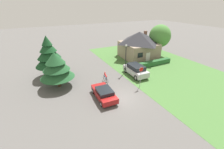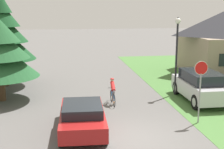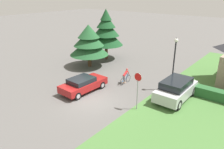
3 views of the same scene
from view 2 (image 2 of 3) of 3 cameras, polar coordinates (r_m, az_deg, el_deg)
The scene contains 7 objects.
ground_plane at distance 13.43m, azimuth 3.02°, elevation -11.39°, with size 140.00×140.00×0.00m, color #5B5956.
sedan_left_lane at distance 13.81m, azimuth -5.44°, elevation -7.62°, with size 2.09×4.43×1.33m.
cyclist at distance 17.62m, azimuth 0.14°, elevation -3.17°, with size 0.44×1.71×1.48m.
parked_suv_right at distance 18.89m, azimuth 15.97°, elevation -1.99°, with size 2.13×4.55×1.75m.
stop_sign at distance 14.97m, azimuth 15.88°, elevation -1.13°, with size 0.64×0.07×2.97m.
street_lamp at distance 19.48m, azimuth 11.79°, elevation 5.57°, with size 0.34×0.34×4.83m.
conifer_tall_far at distance 22.52m, azimuth -19.40°, elevation 7.02°, with size 4.32×4.32×6.42m.
Camera 2 is at (-2.52, -12.06, 5.33)m, focal length 50.00 mm.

